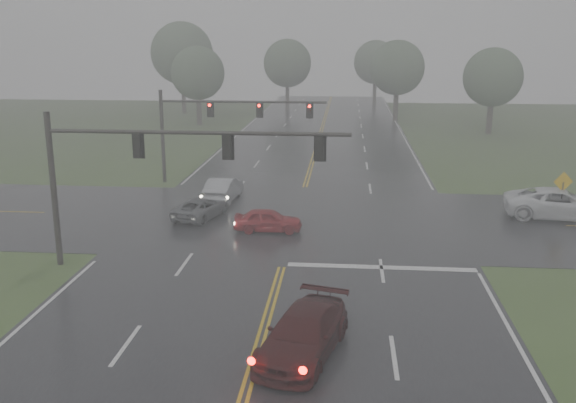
# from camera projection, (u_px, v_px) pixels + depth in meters

# --- Properties ---
(main_road) EXTENTS (18.00, 160.00, 0.02)m
(main_road) POSITION_uv_depth(u_px,v_px,m) (293.00, 229.00, 34.83)
(main_road) COLOR black
(main_road) RESTS_ON ground
(cross_street) EXTENTS (120.00, 14.00, 0.02)m
(cross_street) POSITION_uv_depth(u_px,v_px,m) (296.00, 219.00, 36.76)
(cross_street) COLOR black
(cross_street) RESTS_ON ground
(stop_bar) EXTENTS (8.50, 0.50, 0.01)m
(stop_bar) POSITION_uv_depth(u_px,v_px,m) (381.00, 268.00, 29.03)
(stop_bar) COLOR silver
(stop_bar) RESTS_ON ground
(sedan_maroon) EXTENTS (3.31, 5.48, 1.49)m
(sedan_maroon) POSITION_uv_depth(u_px,v_px,m) (303.00, 355.00, 21.09)
(sedan_maroon) COLOR black
(sedan_maroon) RESTS_ON ground
(sedan_red) EXTENTS (3.68, 1.61, 1.24)m
(sedan_red) POSITION_uv_depth(u_px,v_px,m) (268.00, 231.00, 34.45)
(sedan_red) COLOR maroon
(sedan_red) RESTS_ON ground
(sedan_silver) EXTENTS (1.88, 4.61, 1.49)m
(sedan_silver) POSITION_uv_depth(u_px,v_px,m) (224.00, 200.00, 41.00)
(sedan_silver) COLOR #989B9F
(sedan_silver) RESTS_ON ground
(car_grey) EXTENTS (3.03, 4.58, 1.17)m
(car_grey) POSITION_uv_depth(u_px,v_px,m) (201.00, 218.00, 36.99)
(car_grey) COLOR #4D5054
(car_grey) RESTS_ON ground
(pickup_white) EXTENTS (6.42, 3.49, 1.71)m
(pickup_white) POSITION_uv_depth(u_px,v_px,m) (558.00, 218.00, 36.94)
(pickup_white) COLOR silver
(pickup_white) RESTS_ON ground
(signal_gantry_near) EXTENTS (13.34, 0.31, 7.00)m
(signal_gantry_near) POSITION_uv_depth(u_px,v_px,m) (142.00, 160.00, 27.92)
(signal_gantry_near) COLOR black
(signal_gantry_near) RESTS_ON ground
(signal_gantry_far) EXTENTS (11.72, 0.33, 6.57)m
(signal_gantry_far) POSITION_uv_depth(u_px,v_px,m) (212.00, 118.00, 44.77)
(signal_gantry_far) COLOR black
(signal_gantry_far) RESTS_ON ground
(sign_diamond_east) EXTENTS (1.13, 0.25, 2.75)m
(sign_diamond_east) POSITION_uv_depth(u_px,v_px,m) (563.00, 187.00, 36.39)
(sign_diamond_east) COLOR black
(sign_diamond_east) RESTS_ON ground
(tree_nw_a) EXTENTS (6.24, 6.24, 9.16)m
(tree_nw_a) POSITION_uv_depth(u_px,v_px,m) (198.00, 73.00, 74.58)
(tree_nw_a) COLOR #2D241D
(tree_nw_a) RESTS_ON ground
(tree_ne_a) EXTENTS (6.68, 6.68, 9.82)m
(tree_ne_a) POSITION_uv_depth(u_px,v_px,m) (397.00, 68.00, 78.30)
(tree_ne_a) COLOR #2D241D
(tree_ne_a) RESTS_ON ground
(tree_n_mid) EXTENTS (6.73, 6.73, 9.89)m
(tree_n_mid) POSITION_uv_depth(u_px,v_px,m) (287.00, 63.00, 90.18)
(tree_n_mid) COLOR #2D241D
(tree_n_mid) RESTS_ON ground
(tree_e_near) EXTENTS (6.20, 6.20, 9.10)m
(tree_e_near) POSITION_uv_depth(u_px,v_px,m) (493.00, 77.00, 67.52)
(tree_e_near) COLOR #2D241D
(tree_e_near) RESTS_ON ground
(tree_nw_b) EXTENTS (8.27, 8.27, 12.15)m
(tree_nw_b) POSITION_uv_depth(u_px,v_px,m) (182.00, 53.00, 85.40)
(tree_nw_b) COLOR #2D241D
(tree_nw_b) RESTS_ON ground
(tree_n_far) EXTENTS (6.60, 6.60, 9.69)m
(tree_n_far) POSITION_uv_depth(u_px,v_px,m) (376.00, 62.00, 97.45)
(tree_n_far) COLOR #2D241D
(tree_n_far) RESTS_ON ground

